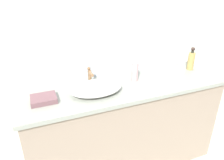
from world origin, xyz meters
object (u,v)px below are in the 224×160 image
(lotion_bottle, at_px, (135,71))
(candle_jar, at_px, (182,71))
(sink_basin, at_px, (96,88))
(tissue_box, at_px, (155,72))
(folded_hand_towel, at_px, (44,99))
(soap_dispenser, at_px, (191,60))

(lotion_bottle, distance_m, candle_jar, 0.51)
(sink_basin, relative_size, lotion_bottle, 1.88)
(tissue_box, bearing_deg, folded_hand_towel, -178.75)
(soap_dispenser, height_order, candle_jar, soap_dispenser)
(tissue_box, height_order, candle_jar, tissue_box)
(candle_jar, bearing_deg, tissue_box, -175.39)
(lotion_bottle, bearing_deg, candle_jar, -3.16)
(soap_dispenser, bearing_deg, folded_hand_towel, -175.73)
(lotion_bottle, xyz_separation_m, tissue_box, (0.18, -0.05, -0.02))
(candle_jar, relative_size, folded_hand_towel, 0.26)
(lotion_bottle, bearing_deg, sink_basin, -166.62)
(soap_dispenser, distance_m, tissue_box, 0.48)
(sink_basin, relative_size, candle_jar, 8.64)
(soap_dispenser, height_order, tissue_box, soap_dispenser)
(sink_basin, bearing_deg, folded_hand_towel, 177.47)
(lotion_bottle, relative_size, candle_jar, 4.59)
(sink_basin, height_order, tissue_box, tissue_box)
(folded_hand_towel, bearing_deg, candle_jar, 2.10)
(lotion_bottle, distance_m, tissue_box, 0.19)
(sink_basin, height_order, candle_jar, sink_basin)
(tissue_box, bearing_deg, lotion_bottle, 163.13)
(soap_dispenser, relative_size, candle_jar, 4.83)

